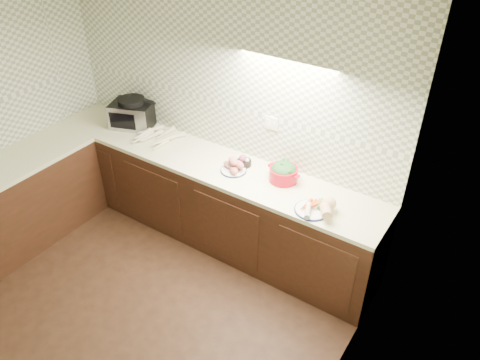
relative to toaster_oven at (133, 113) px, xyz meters
The scene contains 8 objects.
room 2.02m from the toaster_oven, 57.22° to the right, with size 3.60×3.60×2.60m.
counter 1.18m from the toaster_oven, 68.84° to the right, with size 3.60×3.60×0.90m.
toaster_oven is the anchor object (origin of this frame).
parsnip_pile 0.42m from the toaster_oven, ahead, with size 0.31×0.40×0.08m.
sweet_potato_plate 1.41m from the toaster_oven, ahead, with size 0.25×0.24×0.14m.
onion_bowl 1.42m from the toaster_oven, ahead, with size 0.14×0.14×0.10m.
dutch_oven 1.85m from the toaster_oven, ahead, with size 0.32×0.29×0.18m.
veg_plate 2.33m from the toaster_oven, ahead, with size 0.37×0.37×0.13m.
Camera 1 is at (2.38, -1.47, 3.28)m, focal length 35.00 mm.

